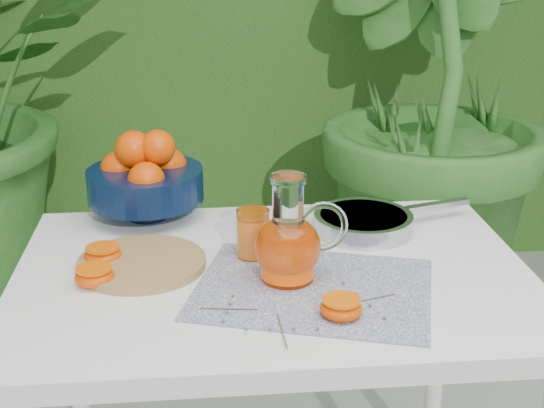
{
  "coord_description": "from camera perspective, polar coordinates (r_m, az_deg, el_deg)",
  "views": [
    {
      "loc": [
        -0.09,
        -1.35,
        1.39
      ],
      "look_at": [
        0.04,
        -0.01,
        0.88
      ],
      "focal_mm": 50.0,
      "sensor_mm": 36.0,
      "label": 1
    }
  ],
  "objects": [
    {
      "name": "juice_tumbler",
      "position": [
        1.51,
        -1.44,
        -2.28
      ],
      "size": [
        0.08,
        0.08,
        0.1
      ],
      "color": "white",
      "rests_on": "white_table"
    },
    {
      "name": "white_table",
      "position": [
        1.51,
        0.07,
        -7.79
      ],
      "size": [
        1.0,
        0.7,
        0.75
      ],
      "color": "white",
      "rests_on": "ground"
    },
    {
      "name": "juice_pitcher",
      "position": [
        1.4,
        1.29,
        -3.03
      ],
      "size": [
        0.18,
        0.13,
        0.21
      ],
      "color": "white",
      "rests_on": "white_table"
    },
    {
      "name": "fruit_bowl",
      "position": [
        1.73,
        -9.53,
        2.0
      ],
      "size": [
        0.29,
        0.29,
        0.21
      ],
      "color": "black",
      "rests_on": "white_table"
    },
    {
      "name": "saute_pan",
      "position": [
        1.66,
        6.99,
        -1.33
      ],
      "size": [
        0.4,
        0.27,
        0.04
      ],
      "color": "#ABABB0",
      "rests_on": "white_table"
    },
    {
      "name": "cutting_board",
      "position": [
        1.51,
        -9.79,
        -4.42
      ],
      "size": [
        0.33,
        0.33,
        0.02
      ],
      "primitive_type": "cylinder",
      "rotation": [
        0.0,
        0.0,
        0.42
      ],
      "color": "olive",
      "rests_on": "white_table"
    },
    {
      "name": "thyme_sprigs",
      "position": [
        1.31,
        1.73,
        -8.11
      ],
      "size": [
        0.35,
        0.22,
        0.01
      ],
      "color": "brown",
      "rests_on": "white_table"
    },
    {
      "name": "orange_halves",
      "position": [
        1.41,
        -7.44,
        -5.56
      ],
      "size": [
        0.52,
        0.35,
        0.04
      ],
      "color": "red",
      "rests_on": "white_table"
    },
    {
      "name": "placemat",
      "position": [
        1.4,
        3.11,
        -6.38
      ],
      "size": [
        0.5,
        0.44,
        0.0
      ],
      "primitive_type": "cube",
      "rotation": [
        0.0,
        0.0,
        -0.3
      ],
      "color": "#0D164B",
      "rests_on": "white_table"
    },
    {
      "name": "potted_plant_right",
      "position": [
        2.63,
        11.27,
        8.44
      ],
      "size": [
        2.06,
        2.06,
        1.7
      ],
      "primitive_type": "imported",
      "rotation": [
        0.0,
        0.0,
        1.82
      ],
      "color": "#2D6221",
      "rests_on": "ground"
    }
  ]
}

